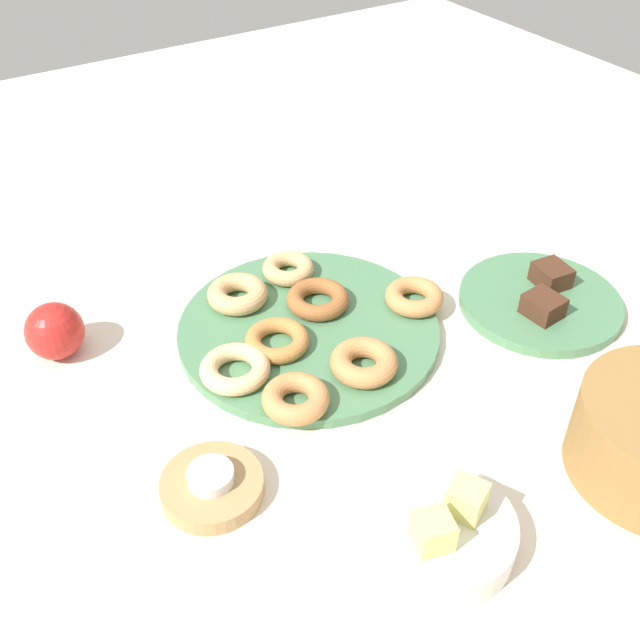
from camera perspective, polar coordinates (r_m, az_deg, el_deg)
ground_plane at (r=1.04m, az=-0.88°, el=-1.05°), size 2.40×2.40×0.00m
donut_plate at (r=1.03m, az=-0.89°, el=-0.73°), size 0.37×0.37×0.02m
donut_0 at (r=1.07m, az=7.31°, el=1.79°), size 0.11×0.11×0.03m
donut_1 at (r=1.12m, az=-2.48°, el=4.00°), size 0.10×0.10×0.02m
donut_2 at (r=0.90m, az=-1.90°, el=-6.09°), size 0.10×0.10×0.03m
donut_3 at (r=0.95m, az=3.41°, el=-3.30°), size 0.12×0.12×0.03m
donut_4 at (r=0.99m, az=-3.35°, el=-1.58°), size 0.10×0.10×0.02m
donut_5 at (r=0.95m, az=-6.60°, el=-3.78°), size 0.10×0.10×0.02m
donut_6 at (r=1.06m, az=-0.18°, el=1.63°), size 0.11×0.11×0.02m
donut_7 at (r=1.07m, az=-6.41°, el=2.02°), size 0.12×0.12×0.03m
cake_plate at (r=1.13m, az=16.67°, el=1.37°), size 0.24×0.24×0.02m
brownie_near at (r=1.15m, az=17.49°, el=3.34°), size 0.05×0.05×0.03m
brownie_far at (r=1.08m, az=16.91°, el=1.05°), size 0.05×0.05×0.03m
candle_holder at (r=0.85m, az=-8.36°, el=-12.64°), size 0.12×0.12×0.02m
tealight at (r=0.83m, az=-8.47°, el=-11.87°), size 0.05×0.05×0.02m
fruit_bowl at (r=0.80m, az=9.48°, el=-15.95°), size 0.15×0.15×0.04m
melon_chunk_left at (r=0.78m, az=11.29°, el=-13.46°), size 0.05×0.05×0.04m
melon_chunk_right at (r=0.76m, az=8.75°, el=-15.85°), size 0.04×0.04×0.04m
apple at (r=1.04m, az=-19.87°, el=-0.80°), size 0.08×0.08×0.08m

